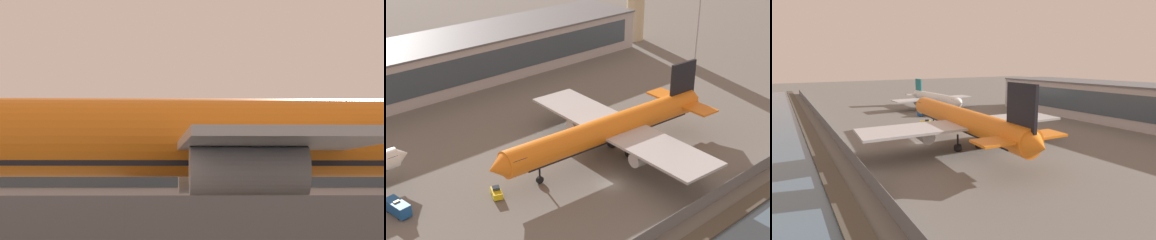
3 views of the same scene
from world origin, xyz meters
TOP-DOWN VIEW (x-y plane):
  - ground_plane at (0.00, 0.00)m, footprint 500.00×500.00m
  - shoreline_seawall at (0.00, -20.50)m, footprint 320.00×3.00m
  - perimeter_fence at (0.00, -16.00)m, footprint 280.00×0.10m
  - cargo_jet_orange at (8.01, 7.88)m, footprint 53.60×46.03m
  - baggage_tug at (-17.75, 10.52)m, footprint 2.67×3.57m
  - ops_van at (-32.88, 16.95)m, footprint 2.75×5.43m
  - terminal_building at (15.27, 66.80)m, footprint 102.36×22.12m
  - apron_light_mast_apron_west at (59.55, 26.35)m, footprint 3.20×0.40m

SIDE VIEW (x-z plane):
  - ground_plane at x=0.00m, z-range 0.00..0.00m
  - shoreline_seawall at x=0.00m, z-range 0.00..0.50m
  - baggage_tug at x=-17.75m, z-range -0.09..1.71m
  - ops_van at x=-32.88m, z-range 0.04..2.52m
  - perimeter_fence at x=0.00m, z-range 0.00..2.70m
  - cargo_jet_orange at x=8.01m, z-range -1.85..13.79m
  - terminal_building at x=15.27m, z-range 0.01..12.20m
  - apron_light_mast_apron_west at x=59.55m, z-range 1.32..27.08m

